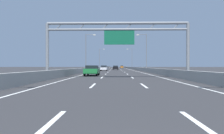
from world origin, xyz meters
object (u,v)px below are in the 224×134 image
object	(u,v)px
streetlamp_left_far	(100,57)
white_car	(104,68)
streetlamp_left_mid	(87,50)
streetlamp_right_mid	(146,50)
green_car	(92,70)
orange_car	(122,67)
sign_gantry	(117,35)
streetlamp_right_far	(131,57)
black_car	(115,68)

from	to	relation	value
streetlamp_left_far	white_car	world-z (taller)	streetlamp_left_far
streetlamp_left_mid	streetlamp_right_mid	xyz separation A→B (m)	(14.93, 0.00, 0.00)
streetlamp_right_mid	streetlamp_left_far	distance (m)	43.49
green_car	white_car	xyz separation A→B (m)	(0.16, 25.31, 0.01)
streetlamp_right_mid	streetlamp_left_far	world-z (taller)	same
green_car	orange_car	world-z (taller)	orange_car
sign_gantry	streetlamp_right_far	xyz separation A→B (m)	(7.43, 67.35, 0.56)
streetlamp_left_mid	green_car	distance (m)	21.72
streetlamp_right_mid	green_car	bearing A→B (deg)	-117.82
sign_gantry	streetlamp_left_mid	distance (m)	27.55
streetlamp_right_far	white_car	xyz separation A→B (m)	(-10.84, -36.39, -4.63)
streetlamp_left_far	white_car	xyz separation A→B (m)	(4.09, -36.39, -4.63)
sign_gantry	black_car	distance (m)	43.12
sign_gantry	green_car	bearing A→B (deg)	122.24
streetlamp_left_mid	sign_gantry	bearing A→B (deg)	-74.21
streetlamp_right_mid	green_car	xyz separation A→B (m)	(-11.00, -20.85, -4.64)
streetlamp_left_mid	streetlamp_right_far	xyz separation A→B (m)	(14.93, 40.85, 0.00)
streetlamp_right_mid	white_car	distance (m)	12.60
streetlamp_right_mid	streetlamp_left_far	bearing A→B (deg)	110.08
sign_gantry	green_car	xyz separation A→B (m)	(-3.57, 5.65, -4.08)
orange_car	white_car	bearing A→B (deg)	-96.54
green_car	streetlamp_left_mid	bearing A→B (deg)	100.68
sign_gantry	orange_car	xyz separation A→B (m)	(3.78, 93.57, -4.07)
sign_gantry	green_car	size ratio (longest dim) A/B	3.76
streetlamp_right_mid	orange_car	world-z (taller)	streetlamp_right_mid
streetlamp_left_mid	streetlamp_right_far	bearing A→B (deg)	69.92
streetlamp_right_far	black_car	world-z (taller)	streetlamp_right_far
black_car	orange_car	size ratio (longest dim) A/B	1.10
black_car	orange_car	distance (m)	50.80
streetlamp_left_mid	streetlamp_right_far	distance (m)	43.49
streetlamp_left_mid	green_car	size ratio (longest dim) A/B	2.20
streetlamp_left_mid	black_car	xyz separation A→B (m)	(7.35, 16.42, -4.64)
sign_gantry	streetlamp_right_far	bearing A→B (deg)	83.70
streetlamp_left_far	green_car	xyz separation A→B (m)	(3.93, -61.70, -4.64)
sign_gantry	streetlamp_right_far	distance (m)	67.76
streetlamp_left_mid	green_car	bearing A→B (deg)	-79.32
green_car	black_car	distance (m)	37.43
sign_gantry	streetlamp_right_mid	xyz separation A→B (m)	(7.43, 26.50, 0.56)
streetlamp_left_far	black_car	world-z (taller)	streetlamp_left_far
streetlamp_right_mid	streetlamp_right_far	size ratio (longest dim) A/B	1.00
black_car	white_car	distance (m)	12.40
streetlamp_left_far	orange_car	xyz separation A→B (m)	(11.27, 26.22, -4.63)
sign_gantry	streetlamp_left_mid	world-z (taller)	streetlamp_left_mid
sign_gantry	streetlamp_left_mid	size ratio (longest dim) A/B	1.71
streetlamp_left_far	streetlamp_right_far	bearing A→B (deg)	0.00
streetlamp_left_far	streetlamp_right_far	size ratio (longest dim) A/B	1.00
streetlamp_left_far	orange_car	world-z (taller)	streetlamp_left_far
streetlamp_right_mid	orange_car	bearing A→B (deg)	93.12
orange_car	green_car	bearing A→B (deg)	-94.77
streetlamp_left_far	green_car	world-z (taller)	streetlamp_left_far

